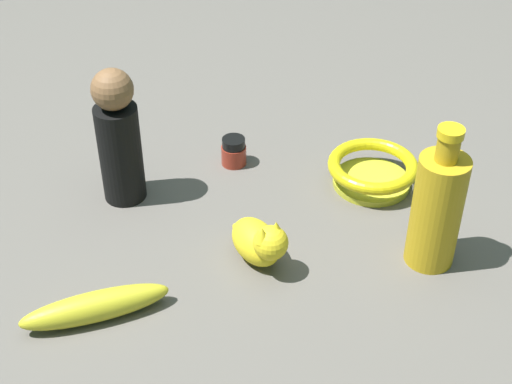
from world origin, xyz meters
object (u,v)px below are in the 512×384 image
Objects in this scene: cat_figurine at (260,241)px; banana at (95,307)px; person_figure_adult at (119,138)px; bottle_tall at (437,208)px; bowl at (373,170)px; nail_polish_jar at (234,151)px.

banana is (-0.05, 0.24, -0.02)m from cat_figurine.
person_figure_adult reaches higher than bottle_tall.
cat_figurine is (-0.13, 0.23, 0.01)m from bowl.
bottle_tall is (-0.19, -0.01, 0.07)m from bowl.
banana is at bearing 88.53° from bottle_tall.
person_figure_adult is at bearing -109.60° from banana.
cat_figurine is at bearing -172.26° from banana.
bowl is at bearing 2.81° from bottle_tall.
bottle_tall is 1.13× the size of banana.
nail_polish_jar is at bearing -135.15° from banana.
cat_figurine is at bearing 75.82° from bottle_tall.
bottle_tall reaches higher than bowl.
nail_polish_jar is (0.25, -0.03, -0.01)m from cat_figurine.
bottle_tall is at bearing 174.94° from banana.
person_figure_adult reaches higher than banana.
bowl is 0.24m from nail_polish_jar.
person_figure_adult reaches higher than nail_polish_jar.
cat_figurine is 0.63× the size of banana.
bowl is 0.50m from banana.
bowl reaches higher than banana.
cat_figurine is at bearing 174.11° from nail_polish_jar.
bottle_tall is at bearing -104.18° from cat_figurine.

